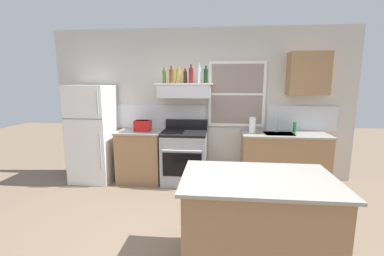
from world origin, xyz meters
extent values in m
plane|color=#7A6651|center=(0.00, 0.00, 0.00)|extent=(16.00, 16.00, 0.00)
cube|color=beige|center=(0.00, 2.23, 1.35)|extent=(5.40, 0.06, 2.70)
cube|color=silver|center=(-1.15, 2.19, 1.13)|extent=(2.50, 0.02, 0.44)
cube|color=silver|center=(1.80, 2.19, 1.13)|extent=(1.20, 0.02, 0.44)
cube|color=white|center=(0.65, 2.18, 1.55)|extent=(1.00, 0.04, 1.15)
cube|color=gray|center=(0.65, 2.17, 1.55)|extent=(0.90, 0.01, 1.05)
cube|color=white|center=(0.65, 2.16, 1.55)|extent=(0.90, 0.02, 0.04)
cube|color=white|center=(-1.90, 1.84, 0.86)|extent=(0.70, 0.68, 1.71)
cube|color=#333333|center=(-1.90, 1.50, 1.16)|extent=(0.69, 0.00, 0.01)
cylinder|color=#A5A8AD|center=(-1.60, 1.47, 0.64)|extent=(0.02, 0.02, 0.64)
cylinder|color=#A5A8AD|center=(-1.60, 1.47, 1.44)|extent=(0.02, 0.02, 0.38)
cube|color=#9E754C|center=(-1.05, 1.90, 0.44)|extent=(0.76, 0.60, 0.88)
cube|color=#9E998E|center=(-1.05, 1.90, 0.90)|extent=(0.79, 0.63, 0.03)
cube|color=red|center=(-0.99, 1.88, 1.01)|extent=(0.28, 0.20, 0.19)
cube|color=black|center=(-0.99, 1.88, 1.09)|extent=(0.24, 0.16, 0.01)
cube|color=black|center=(-1.14, 1.88, 1.04)|extent=(0.02, 0.03, 0.02)
cube|color=#9EA0A5|center=(-0.25, 1.86, 0.43)|extent=(0.76, 0.64, 0.87)
cube|color=black|center=(-0.25, 1.86, 0.89)|extent=(0.76, 0.64, 0.04)
cube|color=black|center=(-0.25, 2.15, 1.00)|extent=(0.76, 0.06, 0.18)
cube|color=black|center=(-0.25, 1.54, 0.42)|extent=(0.65, 0.01, 0.40)
cylinder|color=silver|center=(-0.25, 1.50, 0.67)|extent=(0.65, 0.03, 0.03)
cube|color=silver|center=(-0.25, 1.96, 1.61)|extent=(0.88, 0.48, 0.22)
cube|color=#262628|center=(-0.25, 1.74, 1.53)|extent=(0.75, 0.02, 0.04)
cube|color=white|center=(-0.25, 1.96, 1.73)|extent=(0.96, 0.52, 0.02)
cylinder|color=#4C601E|center=(-0.60, 1.93, 1.85)|extent=(0.06, 0.06, 0.21)
cylinder|color=#4C601E|center=(-0.60, 1.93, 1.98)|extent=(0.03, 0.03, 0.05)
cylinder|color=brown|center=(-0.48, 1.91, 1.86)|extent=(0.07, 0.07, 0.23)
cylinder|color=brown|center=(-0.48, 1.91, 2.00)|extent=(0.03, 0.03, 0.06)
cylinder|color=#B29333|center=(-0.36, 1.98, 1.86)|extent=(0.08, 0.08, 0.23)
cylinder|color=#B29333|center=(-0.36, 1.98, 2.00)|extent=(0.03, 0.03, 0.06)
cylinder|color=#381E0F|center=(-0.25, 1.97, 1.84)|extent=(0.06, 0.06, 0.20)
cylinder|color=#381E0F|center=(-0.25, 1.97, 1.97)|extent=(0.03, 0.03, 0.05)
cylinder|color=maroon|center=(-0.14, 1.95, 1.87)|extent=(0.07, 0.07, 0.25)
cylinder|color=maroon|center=(-0.14, 1.95, 2.02)|extent=(0.03, 0.03, 0.06)
cylinder|color=silver|center=(-0.01, 1.97, 1.88)|extent=(0.06, 0.06, 0.26)
cylinder|color=silver|center=(-0.01, 1.97, 2.04)|extent=(0.03, 0.03, 0.07)
cylinder|color=#143819|center=(0.11, 1.97, 1.86)|extent=(0.07, 0.07, 0.23)
cylinder|color=#143819|center=(0.11, 1.97, 2.01)|extent=(0.03, 0.03, 0.06)
cube|color=#9E754C|center=(1.45, 1.90, 0.44)|extent=(1.40, 0.60, 0.88)
cube|color=#9E998E|center=(1.45, 1.90, 0.90)|extent=(1.43, 0.63, 0.03)
cube|color=#B7BABC|center=(1.35, 1.88, 0.90)|extent=(0.48, 0.36, 0.01)
cylinder|color=silver|center=(1.35, 2.02, 1.05)|extent=(0.03, 0.03, 0.28)
cylinder|color=silver|center=(1.35, 1.94, 1.17)|extent=(0.02, 0.16, 0.02)
cylinder|color=white|center=(0.91, 1.90, 1.04)|extent=(0.11, 0.11, 0.27)
cylinder|color=#268C3F|center=(1.63, 2.00, 1.00)|extent=(0.06, 0.06, 0.18)
cube|color=#9E754C|center=(0.71, -0.23, 0.44)|extent=(1.32, 0.82, 0.88)
cube|color=#9E998E|center=(0.71, -0.23, 0.90)|extent=(1.40, 0.90, 0.03)
cube|color=#9E754C|center=(1.80, 2.04, 1.90)|extent=(0.64, 0.32, 0.70)
camera|label=1|loc=(0.33, -2.54, 1.77)|focal=24.43mm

